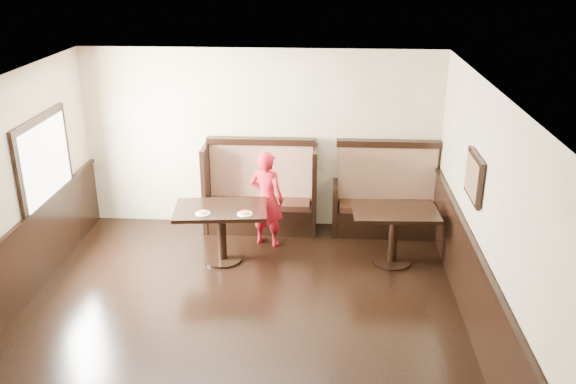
# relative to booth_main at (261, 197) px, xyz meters

# --- Properties ---
(ground) EXTENTS (7.00, 7.00, 0.00)m
(ground) POSITION_rel_booth_main_xyz_m (0.00, -3.30, -0.53)
(ground) COLOR black
(ground) RESTS_ON ground
(room_shell) EXTENTS (7.00, 7.00, 7.00)m
(room_shell) POSITION_rel_booth_main_xyz_m (-0.30, -3.01, 0.14)
(room_shell) COLOR beige
(room_shell) RESTS_ON ground
(booth_main) EXTENTS (1.75, 0.72, 1.45)m
(booth_main) POSITION_rel_booth_main_xyz_m (0.00, 0.00, 0.00)
(booth_main) COLOR black
(booth_main) RESTS_ON ground
(booth_neighbor) EXTENTS (1.65, 0.72, 1.45)m
(booth_neighbor) POSITION_rel_booth_main_xyz_m (1.95, -0.00, -0.05)
(booth_neighbor) COLOR black
(booth_neighbor) RESTS_ON ground
(table_main) EXTENTS (1.35, 0.93, 0.81)m
(table_main) POSITION_rel_booth_main_xyz_m (-0.44, -1.13, 0.09)
(table_main) COLOR black
(table_main) RESTS_ON ground
(table_neighbor) EXTENTS (1.20, 0.82, 0.81)m
(table_neighbor) POSITION_rel_booth_main_xyz_m (1.97, -1.04, 0.08)
(table_neighbor) COLOR black
(table_neighbor) RESTS_ON ground
(child) EXTENTS (0.62, 0.52, 1.46)m
(child) POSITION_rel_booth_main_xyz_m (0.15, -0.56, 0.20)
(child) COLOR #B2131E
(child) RESTS_ON ground
(pizza_plate_left) EXTENTS (0.20, 0.20, 0.04)m
(pizza_plate_left) POSITION_rel_booth_main_xyz_m (-0.64, -1.34, 0.30)
(pizza_plate_left) COLOR white
(pizza_plate_left) RESTS_ON table_main
(pizza_plate_right) EXTENTS (0.21, 0.21, 0.04)m
(pizza_plate_right) POSITION_rel_booth_main_xyz_m (-0.08, -1.32, 0.30)
(pizza_plate_right) COLOR white
(pizza_plate_right) RESTS_ON table_main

